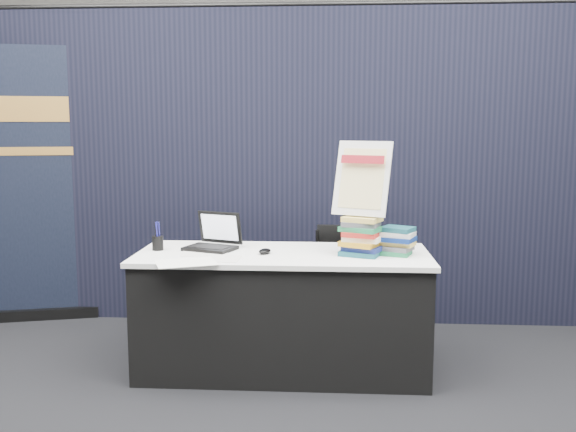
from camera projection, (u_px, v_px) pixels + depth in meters
The scene contains 15 objects.
floor at pixel (276, 406), 3.52m from camera, with size 8.00×8.00×0.00m, color black.
wall_back at pixel (304, 106), 7.22m from camera, with size 8.00×0.02×3.50m, color #B5B2AB.
drape_partition at pixel (292, 169), 4.93m from camera, with size 6.00×0.08×2.40m, color black.
display_table at pixel (283, 311), 4.01m from camera, with size 1.80×0.75×0.75m.
laptop at pixel (211, 240), 4.07m from camera, with size 0.36×0.34×0.23m.
mouse at pixel (265, 251), 3.91m from camera, with size 0.06×0.10×0.03m, color black.
brochure_left at pixel (186, 263), 3.66m from camera, with size 0.34×0.24×0.00m, color white.
brochure_mid at pixel (205, 253), 3.93m from camera, with size 0.28×0.20×0.00m, color silver.
brochure_right at pixel (216, 259), 3.77m from camera, with size 0.28×0.20×0.00m, color silver.
pen_cup at pixel (158, 243), 4.03m from camera, with size 0.07×0.07×0.09m, color black.
book_stack_tall at pixel (361, 236), 3.86m from camera, with size 0.26×0.23×0.24m.
book_stack_short at pixel (396, 241), 3.88m from camera, with size 0.24×0.22×0.17m.
info_sign at pixel (362, 179), 3.84m from camera, with size 0.36×0.26×0.47m.
pullup_banner at pixel (35, 201), 4.99m from camera, with size 0.90×0.33×2.13m.
stacking_chair at pixel (342, 281), 4.44m from camera, with size 0.40×0.41×0.83m.
Camera 1 is at (0.28, -3.32, 1.53)m, focal length 40.00 mm.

